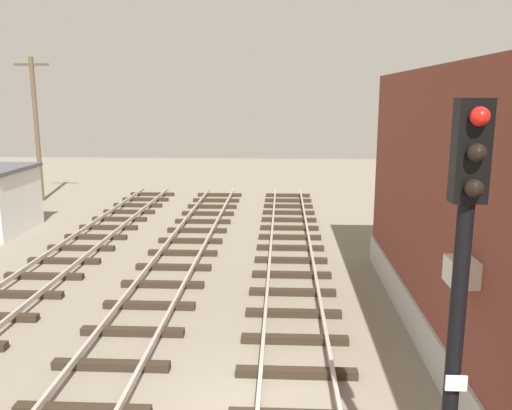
% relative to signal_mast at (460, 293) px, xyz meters
% --- Properties ---
extents(track_centre, '(2.50, 44.09, 0.32)m').
position_rel_signal_mast_xyz_m(track_centre, '(-5.54, 2.81, -3.40)').
color(track_centre, '#2D2319').
rests_on(track_centre, ground).
extents(signal_mast, '(0.36, 0.40, 5.64)m').
position_rel_signal_mast_xyz_m(signal_mast, '(0.00, 0.00, 0.00)').
color(signal_mast, black).
rests_on(signal_mast, ground).
extents(utility_pole_far, '(1.80, 0.24, 7.65)m').
position_rel_signal_mast_xyz_m(utility_pole_far, '(-15.15, 22.37, 0.49)').
color(utility_pole_far, brown).
rests_on(utility_pole_far, ground).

